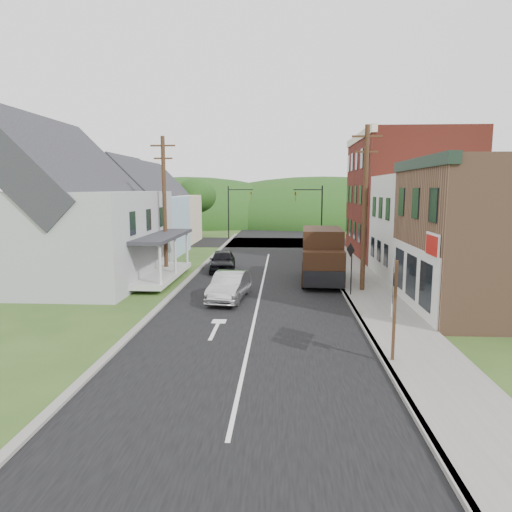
% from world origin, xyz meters
% --- Properties ---
extents(ground, '(120.00, 120.00, 0.00)m').
position_xyz_m(ground, '(0.00, 0.00, 0.00)').
color(ground, '#2D4719').
rests_on(ground, ground).
extents(road, '(9.00, 90.00, 0.02)m').
position_xyz_m(road, '(0.00, 10.00, 0.00)').
color(road, black).
rests_on(road, ground).
extents(cross_road, '(60.00, 9.00, 0.02)m').
position_xyz_m(cross_road, '(0.00, 27.00, 0.00)').
color(cross_road, black).
rests_on(cross_road, ground).
extents(sidewalk_right, '(2.80, 55.00, 0.15)m').
position_xyz_m(sidewalk_right, '(5.90, 8.00, 0.07)').
color(sidewalk_right, slate).
rests_on(sidewalk_right, ground).
extents(curb_right, '(0.20, 55.00, 0.15)m').
position_xyz_m(curb_right, '(4.55, 8.00, 0.07)').
color(curb_right, slate).
rests_on(curb_right, ground).
extents(curb_left, '(0.30, 55.00, 0.12)m').
position_xyz_m(curb_left, '(-4.65, 8.00, 0.06)').
color(curb_left, slate).
rests_on(curb_left, ground).
extents(storefront_tan, '(8.00, 8.00, 7.00)m').
position_xyz_m(storefront_tan, '(11.30, 0.00, 3.50)').
color(storefront_tan, brown).
rests_on(storefront_tan, ground).
extents(storefront_white, '(8.00, 7.00, 6.50)m').
position_xyz_m(storefront_white, '(11.30, 7.50, 3.25)').
color(storefront_white, silver).
rests_on(storefront_white, ground).
extents(storefront_red, '(8.00, 12.00, 10.00)m').
position_xyz_m(storefront_red, '(11.30, 17.00, 5.00)').
color(storefront_red, maroon).
rests_on(storefront_red, ground).
extents(house_gray, '(10.20, 12.24, 8.35)m').
position_xyz_m(house_gray, '(-12.00, 6.00, 4.23)').
color(house_gray, '#A6A8AB').
rests_on(house_gray, ground).
extents(house_blue, '(7.14, 8.16, 7.28)m').
position_xyz_m(house_blue, '(-11.00, 17.00, 3.69)').
color(house_blue, '#9CC0D5').
rests_on(house_blue, ground).
extents(house_cream, '(7.14, 8.16, 7.28)m').
position_xyz_m(house_cream, '(-11.50, 26.00, 3.69)').
color(house_cream, beige).
rests_on(house_cream, ground).
extents(utility_pole_right, '(1.60, 0.26, 9.00)m').
position_xyz_m(utility_pole_right, '(5.60, 3.50, 4.66)').
color(utility_pole_right, '#472D19').
rests_on(utility_pole_right, ground).
extents(utility_pole_left, '(1.60, 0.26, 9.00)m').
position_xyz_m(utility_pole_left, '(-6.50, 8.00, 4.66)').
color(utility_pole_left, '#472D19').
rests_on(utility_pole_left, ground).
extents(traffic_signal_right, '(2.87, 0.20, 6.00)m').
position_xyz_m(traffic_signal_right, '(4.30, 23.50, 3.76)').
color(traffic_signal_right, black).
rests_on(traffic_signal_right, ground).
extents(traffic_signal_left, '(2.87, 0.20, 6.00)m').
position_xyz_m(traffic_signal_left, '(-4.30, 30.50, 3.76)').
color(traffic_signal_left, black).
rests_on(traffic_signal_left, ground).
extents(tree_left_b, '(4.80, 4.80, 6.94)m').
position_xyz_m(tree_left_b, '(-17.00, 12.00, 4.88)').
color(tree_left_b, '#382616').
rests_on(tree_left_b, ground).
extents(tree_left_c, '(5.80, 5.80, 8.41)m').
position_xyz_m(tree_left_c, '(-19.00, 20.00, 5.94)').
color(tree_left_c, '#382616').
rests_on(tree_left_c, ground).
extents(tree_left_d, '(4.80, 4.80, 6.94)m').
position_xyz_m(tree_left_d, '(-9.00, 32.00, 4.88)').
color(tree_left_d, '#382616').
rests_on(tree_left_d, ground).
extents(forested_ridge, '(90.00, 30.00, 16.00)m').
position_xyz_m(forested_ridge, '(0.00, 55.00, 0.00)').
color(forested_ridge, '#1A3510').
rests_on(forested_ridge, ground).
extents(silver_sedan, '(1.96, 4.46, 1.42)m').
position_xyz_m(silver_sedan, '(-1.51, 1.30, 0.71)').
color(silver_sedan, '#B1B2B6').
rests_on(silver_sedan, ground).
extents(dark_sedan, '(2.07, 4.38, 1.45)m').
position_xyz_m(dark_sedan, '(-2.95, 9.59, 0.72)').
color(dark_sedan, black).
rests_on(dark_sedan, ground).
extents(delivery_van, '(2.66, 5.94, 3.26)m').
position_xyz_m(delivery_van, '(3.61, 6.11, 1.65)').
color(delivery_van, black).
rests_on(delivery_van, ground).
extents(route_sign_cluster, '(0.51, 1.83, 3.27)m').
position_xyz_m(route_sign_cluster, '(4.75, -6.98, 2.27)').
color(route_sign_cluster, '#472D19').
rests_on(route_sign_cluster, sidewalk_right).
extents(warning_sign, '(0.33, 0.70, 2.75)m').
position_xyz_m(warning_sign, '(4.77, 2.29, 1.91)').
color(warning_sign, black).
rests_on(warning_sign, sidewalk_right).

